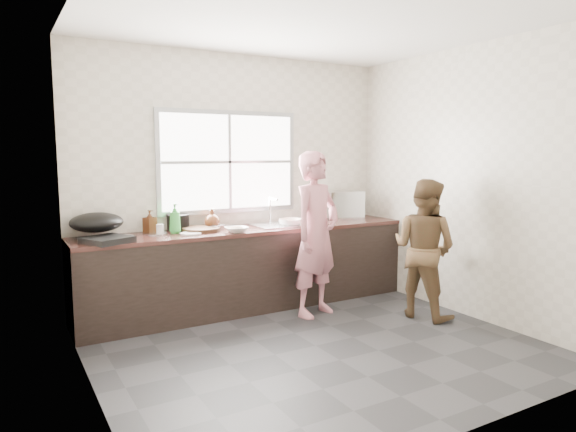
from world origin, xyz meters
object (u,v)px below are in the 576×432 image
bowl_crabs (290,223)px  bottle_brown_short (212,219)px  bottle_brown_tall (150,223)px  wok (97,222)px  burner (107,240)px  woman (316,239)px  glass_jar (160,230)px  person_side (424,248)px  dish_rack (342,205)px  black_pot (178,222)px  bowl_mince (237,230)px  pot_lid_left (121,236)px  plate_food (191,234)px  bottle_green (175,218)px  bowl_held (293,221)px  cutting_board (201,229)px  pot_lid_right (156,233)px

bowl_crabs → bottle_brown_short: 0.84m
bottle_brown_tall → wok: (-0.51, -0.07, 0.05)m
bottle_brown_tall → burner: bottle_brown_tall is taller
woman → glass_jar: 1.54m
person_side → dish_rack: person_side is taller
woman → black_pot: size_ratio=6.94×
bowl_mince → bottle_brown_tall: 0.86m
woman → pot_lid_left: 1.90m
person_side → bottle_brown_short: person_side is taller
burner → plate_food: bearing=5.2°
burner → dish_rack: bearing=5.8°
woman → bottle_brown_tall: woman is taller
burner → bottle_green: bearing=17.7°
bottle_brown_tall → glass_jar: 0.18m
bottle_green → wok: (-0.72, 0.07, 0.00)m
person_side → bowl_held: person_side is taller
bowl_held → black_pot: (-1.23, 0.23, 0.05)m
black_pot → pot_lid_left: black_pot is taller
bottle_brown_tall → burner: 0.60m
bowl_held → wok: bearing=176.9°
bottle_brown_tall → burner: size_ratio=0.59×
black_pot → burner: black_pot is taller
bottle_brown_short → dish_rack: dish_rack is taller
cutting_board → bowl_mince: bowl_mince is taller
plate_food → glass_jar: glass_jar is taller
pot_lid_right → glass_jar: bearing=-72.5°
bowl_held → black_pot: bearing=169.4°
cutting_board → plate_food: size_ratio=1.84×
black_pot → dish_rack: dish_rack is taller
person_side → bottle_green: person_side is taller
glass_jar → black_pot: bearing=40.9°
plate_food → bottle_green: size_ratio=0.70×
bowl_held → bottle_brown_tall: 1.55m
pot_lid_left → bowl_crabs: bearing=-5.8°
plate_food → bottle_brown_tall: (-0.32, 0.28, 0.10)m
cutting_board → pot_lid_right: (-0.45, 0.04, -0.01)m
bowl_crabs → woman: bearing=-84.7°
burner → person_side: bearing=-18.7°
bowl_held → black_pot: size_ratio=0.95×
cutting_board → pot_lid_left: 0.79m
cutting_board → bottle_brown_tall: bearing=164.7°
woman → dish_rack: (0.79, 0.66, 0.25)m
black_pot → glass_jar: black_pot is taller
bowl_mince → black_pot: bearing=136.0°
bottle_brown_short → bowl_mince: bearing=-73.7°
cutting_board → dish_rack: bearing=1.8°
bowl_mince → plate_food: bowl_mince is taller
wok → plate_food: bearing=-14.6°
glass_jar → plate_food: bearing=-24.1°
person_side → bowl_crabs: bearing=25.8°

